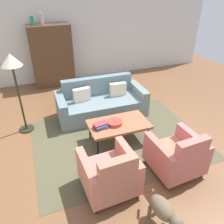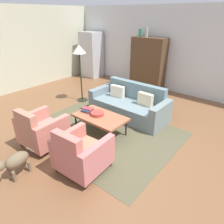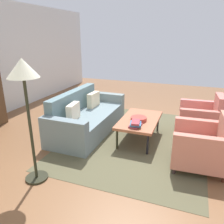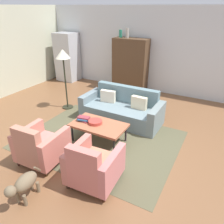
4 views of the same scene
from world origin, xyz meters
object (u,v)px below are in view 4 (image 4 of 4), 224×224
Objects in this scene: armchair_left at (40,147)px; vase_tall at (121,34)px; couch at (122,110)px; floor_lamp at (63,60)px; refrigerator at (67,57)px; dog at (24,184)px; coffee_table at (99,126)px; book_stack at (84,119)px; fruit_bowl at (95,122)px; vase_round at (127,33)px; armchair_right at (93,168)px; cabinet at (130,65)px.

vase_tall reaches higher than armchair_left.
floor_lamp is at bearing 3.91° from couch.
armchair_left is 0.48× the size of refrigerator.
refrigerator is 6.27m from dog.
book_stack reaches higher than coffee_table.
fruit_bowl reaches higher than coffee_table.
fruit_bowl is 0.97× the size of vase_round.
armchair_right is 6.10m from refrigerator.
book_stack is at bearing -46.82° from refrigerator.
vase_round is (-0.57, 3.42, 1.48)m from book_stack.
floor_lamp is (-1.40, 1.10, 0.96)m from book_stack.
book_stack is at bearing 127.21° from armchair_right.
vase_round is 2.76m from refrigerator.
book_stack is (-0.99, 1.15, 0.14)m from armchair_right.
couch reaches higher than dog.
cabinet is at bearing 2.22° from refrigerator.
cabinet is at bearing 89.58° from armchair_left.
vase_round is at bearing -66.26° from couch.
vase_tall is 0.35× the size of dog.
armchair_right is 3.46m from floor_lamp.
vase_tall is at bearing 94.56° from armchair_left.
cabinet is 5.44m from dog.
couch is at bearing -31.14° from refrigerator.
fruit_bowl is 3.87m from vase_tall.
vase_tall reaches higher than cabinet.
refrigerator is at bearing 128.99° from armchair_right.
dog is (0.46, -0.79, -0.03)m from armchair_left.
couch is 2.43m from armchair_right.
floor_lamp is 2.42× the size of dog.
vase_tall is (-0.82, 3.42, 1.44)m from book_stack.
floor_lamp is (-1.69, 1.08, 0.98)m from fruit_bowl.
floor_lamp is at bearing 141.73° from book_stack.
vase_round is at bearing 2.24° from refrigerator.
armchair_right is at bearing -62.61° from coffee_table.
armchair_right is at bearing 104.88° from couch.
couch is 4.15m from refrigerator.
vase_round is (-0.95, 2.22, 1.67)m from couch.
book_stack is at bearing 72.77° from couch.
vase_round reaches higher than couch.
book_stack is at bearing -38.27° from floor_lamp.
coffee_table is 4.84× the size of vase_tall.
armchair_left is (-0.60, -2.35, 0.06)m from couch.
dog is (0.81, -5.36, -1.64)m from vase_round.
refrigerator is at bearing 136.69° from coffee_table.
armchair_right is 1.24× the size of dog.
cabinet is at bearing -69.65° from couch.
dog is (1.64, -3.04, -1.13)m from floor_lamp.
dog is at bearing 87.94° from couch.
fruit_bowl is 1.96m from dog.
fruit_bowl is at bearing -180.00° from coffee_table.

